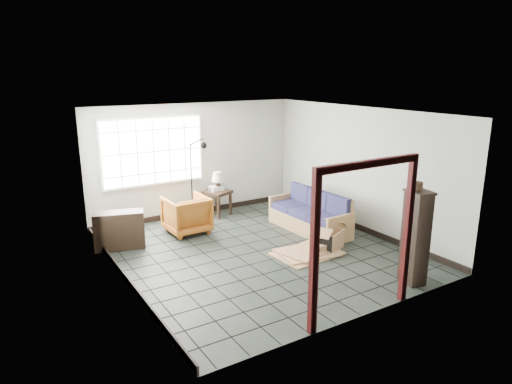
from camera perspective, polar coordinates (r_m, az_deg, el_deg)
ground at (r=8.67m, az=0.20°, el=-7.42°), size 5.50×5.50×0.00m
room_shell at (r=8.21m, az=0.11°, el=3.55°), size 5.02×5.52×2.61m
window_panel at (r=10.19m, az=-12.75°, el=4.98°), size 2.32×0.08×1.52m
doorway_trim at (r=6.21m, az=13.53°, el=-3.53°), size 1.80×0.08×2.20m
futon_sofa at (r=9.77m, az=6.94°, el=-3.00°), size 0.81×1.96×0.86m
armchair at (r=9.63m, az=-8.68°, el=-2.58°), size 0.86×0.81×0.86m
side_table at (r=10.68m, az=-4.84°, el=-0.39°), size 0.70×0.70×0.59m
table_lamp at (r=10.61m, az=-4.79°, el=1.81°), size 0.37×0.37×0.44m
projector at (r=10.69m, az=-4.98°, el=0.50°), size 0.31×0.24×0.11m
floor_lamp at (r=10.21m, az=-7.31°, el=1.83°), size 0.50×0.45×1.88m
console_shelf at (r=9.09m, az=-16.71°, el=-4.59°), size 0.99×0.61×0.72m
tall_shelf at (r=7.61m, az=19.31°, el=-5.32°), size 0.40×0.47×1.53m
pot at (r=7.40m, az=19.50°, el=0.70°), size 0.19×0.19×0.13m
open_box at (r=8.84m, az=8.95°, el=-5.89°), size 0.99×0.76×0.50m
cardboard_pile at (r=8.58m, az=6.55°, el=-7.44°), size 1.27×0.95×0.18m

